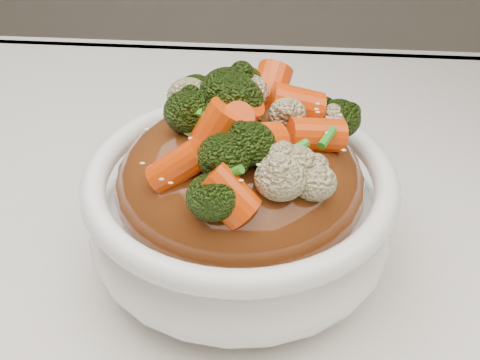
# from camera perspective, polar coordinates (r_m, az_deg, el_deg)

# --- Properties ---
(tablecloth) EXTENTS (1.20, 0.80, 0.04)m
(tablecloth) POSITION_cam_1_polar(r_m,az_deg,el_deg) (0.49, -2.77, -11.58)
(tablecloth) COLOR silver
(tablecloth) RESTS_ON dining_table
(bowl) EXTENTS (0.25, 0.25, 0.08)m
(bowl) POSITION_cam_1_polar(r_m,az_deg,el_deg) (0.48, -0.00, -3.11)
(bowl) COLOR white
(bowl) RESTS_ON tablecloth
(sauce_base) EXTENTS (0.20, 0.20, 0.09)m
(sauce_base) POSITION_cam_1_polar(r_m,az_deg,el_deg) (0.46, 0.00, -0.30)
(sauce_base) COLOR #5C2A0F
(sauce_base) RESTS_ON bowl
(carrots) EXTENTS (0.20, 0.20, 0.05)m
(carrots) POSITION_cam_1_polar(r_m,az_deg,el_deg) (0.43, 0.00, 6.39)
(carrots) COLOR #DB4007
(carrots) RESTS_ON sauce_base
(broccoli) EXTENTS (0.20, 0.20, 0.04)m
(broccoli) POSITION_cam_1_polar(r_m,az_deg,el_deg) (0.43, 0.00, 6.27)
(broccoli) COLOR black
(broccoli) RESTS_ON sauce_base
(cauliflower) EXTENTS (0.20, 0.20, 0.04)m
(cauliflower) POSITION_cam_1_polar(r_m,az_deg,el_deg) (0.43, 0.00, 6.04)
(cauliflower) COLOR #C9BC89
(cauliflower) RESTS_ON sauce_base
(scallions) EXTENTS (0.15, 0.15, 0.02)m
(scallions) POSITION_cam_1_polar(r_m,az_deg,el_deg) (0.42, 0.00, 6.50)
(scallions) COLOR #287E1D
(scallions) RESTS_ON sauce_base
(sesame_seeds) EXTENTS (0.18, 0.18, 0.01)m
(sesame_seeds) POSITION_cam_1_polar(r_m,az_deg,el_deg) (0.42, 0.00, 6.50)
(sesame_seeds) COLOR beige
(sesame_seeds) RESTS_ON sauce_base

